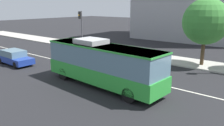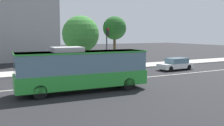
% 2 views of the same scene
% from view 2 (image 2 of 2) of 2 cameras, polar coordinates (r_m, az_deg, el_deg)
% --- Properties ---
extents(ground_plane, '(160.00, 160.00, 0.00)m').
position_cam_2_polar(ground_plane, '(21.83, -15.20, -5.31)').
color(ground_plane, black).
extents(sidewalk_kerb, '(80.00, 3.84, 0.14)m').
position_cam_2_polar(sidewalk_kerb, '(29.54, -18.53, -2.21)').
color(sidewalk_kerb, '#B2ADA3').
rests_on(sidewalk_kerb, ground_plane).
extents(lane_centre_line, '(76.00, 0.16, 0.01)m').
position_cam_2_polar(lane_centre_line, '(21.83, -15.20, -5.30)').
color(lane_centre_line, silver).
rests_on(lane_centre_line, ground_plane).
extents(transit_bus, '(10.12, 3.05, 3.46)m').
position_cam_2_polar(transit_bus, '(19.39, -6.70, -1.18)').
color(transit_bus, green).
rests_on(transit_bus, ground_plane).
extents(sedan_white, '(4.57, 1.98, 1.46)m').
position_cam_2_polar(sedan_white, '(32.02, 14.26, -0.22)').
color(sedan_white, white).
rests_on(sedan_white, ground_plane).
extents(traffic_light_mid_block, '(0.33, 0.62, 5.20)m').
position_cam_2_polar(traffic_light_mid_block, '(30.48, -1.09, 5.00)').
color(traffic_light_mid_block, '#47474C').
rests_on(traffic_light_mid_block, ground_plane).
extents(street_tree_kerbside_left, '(4.42, 4.42, 6.62)m').
position_cam_2_polar(street_tree_kerbside_left, '(30.53, -7.12, 6.51)').
color(street_tree_kerbside_left, '#4C3823').
rests_on(street_tree_kerbside_left, ground_plane).
extents(street_tree_kerbside_centre, '(3.18, 3.18, 6.82)m').
position_cam_2_polar(street_tree_kerbside_centre, '(34.45, 0.58, 7.87)').
color(street_tree_kerbside_centre, '#4C3823').
rests_on(street_tree_kerbside_centre, ground_plane).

